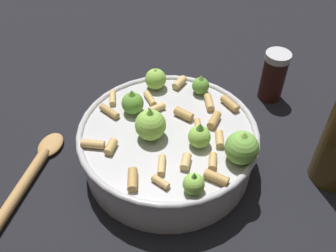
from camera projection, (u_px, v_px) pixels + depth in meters
ground_plane at (168, 161)px, 0.57m from camera, size 2.40×2.40×0.00m
cooking_pan at (169, 143)px, 0.55m from camera, size 0.26×0.26×0.12m
pepper_shaker at (274, 76)px, 0.65m from camera, size 0.04×0.04×0.09m
wooden_spoon at (30, 176)px, 0.54m from camera, size 0.20×0.11×0.02m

